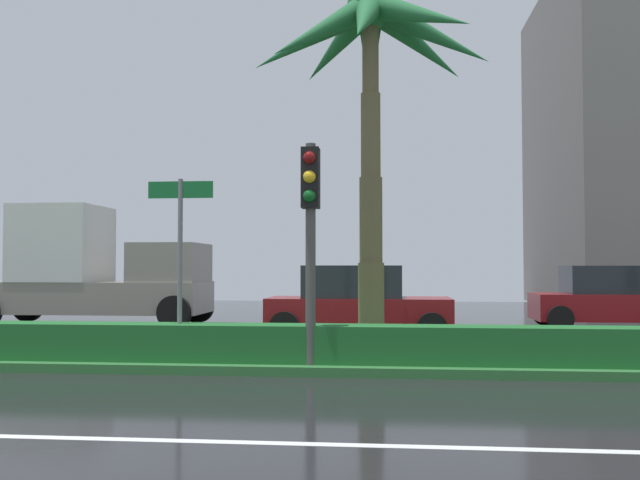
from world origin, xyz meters
name	(u,v)px	position (x,y,z in m)	size (l,w,h in m)	color
ground_plane	(130,353)	(0.00, 9.00, -0.05)	(90.00, 42.00, 0.10)	black
median_strip	(111,353)	(0.00, 8.00, 0.07)	(85.50, 4.00, 0.15)	#2D6B33
median_hedge	(78,341)	(0.00, 6.60, 0.45)	(76.50, 0.70, 0.60)	#1E6028
palm_tree_centre_left	(371,55)	(4.85, 8.66, 5.75)	(4.78, 4.67, 7.01)	brown
traffic_signal_median_right	(310,212)	(3.94, 6.29, 2.56)	(0.28, 0.43, 3.49)	#4C4C47
street_name_sign	(180,243)	(1.72, 6.66, 2.08)	(1.10, 0.08, 3.00)	slate
box_truck_lead	(94,272)	(-3.37, 14.92, 1.55)	(6.40, 2.64, 3.46)	gray
car_in_traffic_second	(357,303)	(4.41, 11.95, 0.83)	(4.30, 2.02, 1.72)	maroon
car_in_traffic_third	(613,299)	(11.21, 15.08, 0.83)	(4.30, 2.02, 1.72)	maroon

